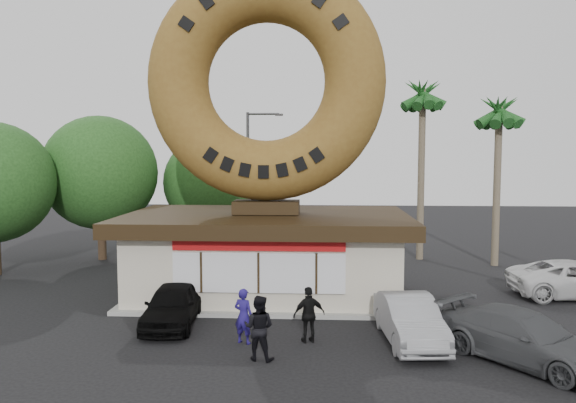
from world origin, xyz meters
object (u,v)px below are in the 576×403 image
at_px(car_black, 172,305).
at_px(car_silver, 410,319).
at_px(street_lamp, 250,174).
at_px(person_right, 309,315).
at_px(car_grey, 524,338).
at_px(donut_shop, 267,251).
at_px(giant_donut, 266,82).
at_px(person_left, 244,316).
at_px(person_center, 259,328).

height_order(car_black, car_silver, car_silver).
bearing_deg(street_lamp, person_right, -76.83).
bearing_deg(car_grey, donut_shop, 97.99).
height_order(giant_donut, car_black, giant_donut).
relative_size(person_left, person_center, 0.93).
height_order(donut_shop, giant_donut, giant_donut).
bearing_deg(person_center, giant_donut, -73.82).
xyz_separation_m(car_silver, car_grey, (2.82, -1.52, 0.01)).
xyz_separation_m(giant_donut, car_silver, (4.82, -5.43, -7.76)).
xyz_separation_m(person_right, car_grey, (5.85, -1.34, -0.15)).
bearing_deg(person_right, person_center, 28.65).
height_order(person_center, car_grey, person_center).
xyz_separation_m(person_left, car_black, (-2.59, 1.62, -0.16)).
xyz_separation_m(donut_shop, giant_donut, (0.00, 0.02, 6.68)).
height_order(giant_donut, car_silver, giant_donut).
relative_size(donut_shop, person_left, 6.70).
bearing_deg(person_center, car_silver, -146.38).
relative_size(street_lamp, car_black, 2.02).
bearing_deg(person_left, car_silver, -153.34).
relative_size(person_center, person_right, 1.06).
relative_size(giant_donut, street_lamp, 1.16).
xyz_separation_m(giant_donut, person_right, (1.79, -5.60, -7.60)).
xyz_separation_m(donut_shop, street_lamp, (-1.86, 10.02, 2.72)).
distance_m(person_left, person_center, 1.43).
bearing_deg(person_center, person_right, -119.35).
bearing_deg(person_left, person_right, -151.72).
bearing_deg(giant_donut, donut_shop, -90.00).
bearing_deg(person_center, street_lamp, -69.72).
distance_m(donut_shop, car_silver, 7.33).
distance_m(donut_shop, car_black, 5.11).
distance_m(giant_donut, person_right, 9.61).
distance_m(donut_shop, person_right, 5.94).
height_order(street_lamp, person_left, street_lamp).
relative_size(person_center, car_silver, 0.43).
relative_size(person_left, car_grey, 0.35).
relative_size(donut_shop, giant_donut, 1.20).
height_order(street_lamp, car_grey, street_lamp).
bearing_deg(car_silver, car_black, 165.84).
height_order(person_right, car_silver, person_right).
bearing_deg(person_left, car_grey, -166.01).
distance_m(street_lamp, person_left, 16.31).
xyz_separation_m(car_black, car_grey, (10.40, -2.76, 0.02)).
relative_size(person_right, car_black, 0.43).
xyz_separation_m(car_black, car_silver, (7.57, -1.24, 0.02)).
height_order(street_lamp, person_center, street_lamp).
relative_size(giant_donut, car_black, 2.35).
height_order(donut_shop, street_lamp, street_lamp).
bearing_deg(person_left, street_lamp, -61.57).
xyz_separation_m(giant_donut, car_grey, (7.65, -6.95, -7.75)).
xyz_separation_m(person_center, car_grey, (7.21, 0.16, -0.20)).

